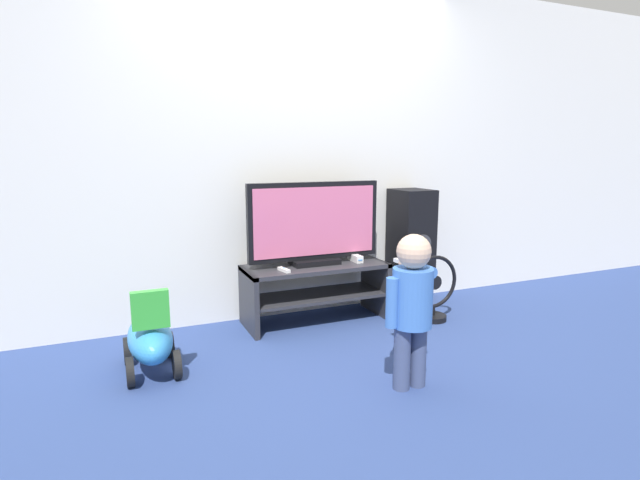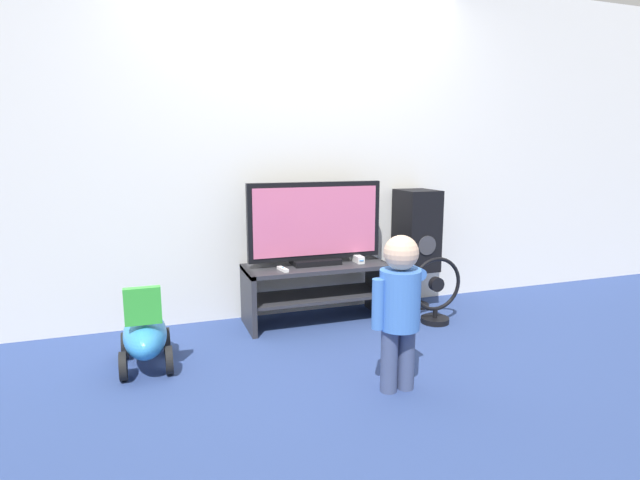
% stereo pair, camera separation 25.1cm
% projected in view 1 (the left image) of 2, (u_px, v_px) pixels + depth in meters
% --- Properties ---
extents(ground_plane, '(16.00, 16.00, 0.00)m').
position_uv_depth(ground_plane, '(327.00, 330.00, 3.59)').
color(ground_plane, navy).
extents(wall_back, '(10.00, 0.06, 2.60)m').
position_uv_depth(wall_back, '(300.00, 147.00, 3.82)').
color(wall_back, silver).
rests_on(wall_back, ground_plane).
extents(tv_stand, '(1.07, 0.43, 0.44)m').
position_uv_depth(tv_stand, '(315.00, 284.00, 3.73)').
color(tv_stand, '#2D2D33').
rests_on(tv_stand, ground_plane).
extents(television, '(1.02, 0.20, 0.61)m').
position_uv_depth(television, '(314.00, 224.00, 3.67)').
color(television, black).
rests_on(television, tv_stand).
extents(game_console, '(0.05, 0.17, 0.05)m').
position_uv_depth(game_console, '(355.00, 258.00, 3.81)').
color(game_console, white).
rests_on(game_console, tv_stand).
extents(remote_primary, '(0.06, 0.13, 0.03)m').
position_uv_depth(remote_primary, '(284.00, 270.00, 3.50)').
color(remote_primary, white).
rests_on(remote_primary, tv_stand).
extents(child, '(0.32, 0.48, 0.85)m').
position_uv_depth(child, '(412.00, 298.00, 2.65)').
color(child, '#3F4C72').
rests_on(child, ground_plane).
extents(speaker_tower, '(0.28, 0.35, 0.96)m').
position_uv_depth(speaker_tower, '(411.00, 231.00, 4.09)').
color(speaker_tower, black).
rests_on(speaker_tower, ground_plane).
extents(floor_fan, '(0.41, 0.21, 0.50)m').
position_uv_depth(floor_fan, '(433.00, 291.00, 3.77)').
color(floor_fan, black).
rests_on(floor_fan, ground_plane).
extents(ride_on_toy, '(0.29, 0.58, 0.53)m').
position_uv_depth(ride_on_toy, '(150.00, 339.00, 2.88)').
color(ride_on_toy, '#338CD1').
rests_on(ride_on_toy, ground_plane).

